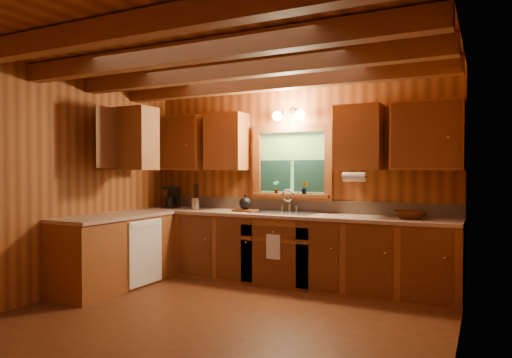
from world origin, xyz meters
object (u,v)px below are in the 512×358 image
object	(u,v)px
coffee_maker	(172,197)
cutting_board	(245,211)
sink	(284,217)
wicker_basket	(410,215)

from	to	relation	value
coffee_maker	cutting_board	xyz separation A→B (m)	(1.23, -0.05, -0.14)
sink	wicker_basket	distance (m)	1.54
sink	coffee_maker	xyz separation A→B (m)	(-1.78, 0.03, 0.20)
sink	cutting_board	size ratio (longest dim) A/B	2.75
coffee_maker	wicker_basket	xyz separation A→B (m)	(3.32, -0.02, -0.11)
sink	cutting_board	xyz separation A→B (m)	(-0.55, -0.02, 0.06)
coffee_maker	cutting_board	distance (m)	1.24
coffee_maker	cutting_board	bearing A→B (deg)	-5.55
sink	wicker_basket	size ratio (longest dim) A/B	2.20
sink	coffee_maker	distance (m)	1.79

